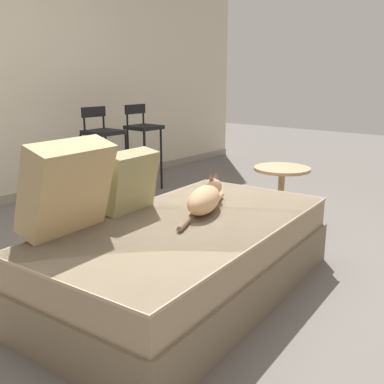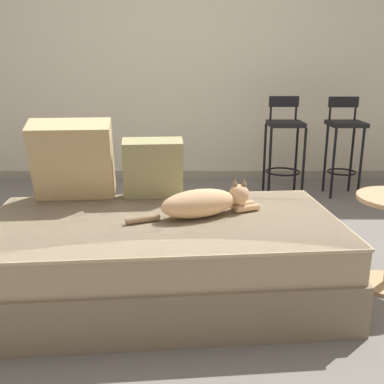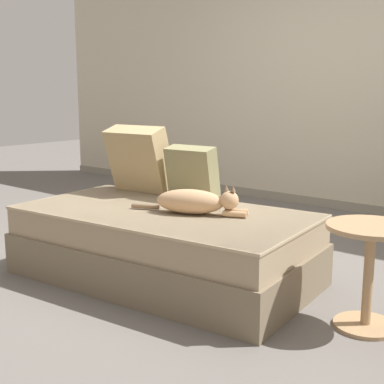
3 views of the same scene
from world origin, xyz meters
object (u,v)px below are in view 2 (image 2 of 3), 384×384
at_px(couch, 164,258).
at_px(bar_stool_by_doorway, 344,137).
at_px(cat, 204,203).
at_px(throw_pillow_corner, 73,160).
at_px(throw_pillow_middle, 153,168).
at_px(bar_stool_near_window, 284,139).

height_order(couch, bar_stool_by_doorway, bar_stool_by_doorway).
relative_size(couch, cat, 2.71).
bearing_deg(bar_stool_by_doorway, throw_pillow_corner, -142.45).
xyz_separation_m(couch, throw_pillow_corner, (-0.54, 0.34, 0.46)).
distance_m(throw_pillow_corner, throw_pillow_middle, 0.47).
distance_m(throw_pillow_corner, bar_stool_near_window, 2.27).
bearing_deg(bar_stool_by_doorway, bar_stool_near_window, -179.89).
height_order(couch, throw_pillow_corner, throw_pillow_corner).
xyz_separation_m(cat, bar_stool_near_window, (0.81, 1.93, 0.02)).
bearing_deg(bar_stool_near_window, throw_pillow_middle, -124.65).
bearing_deg(cat, couch, -166.67).
relative_size(cat, bar_stool_near_window, 0.77).
height_order(cat, bar_stool_by_doorway, bar_stool_by_doorway).
distance_m(bar_stool_near_window, bar_stool_by_doorway, 0.56).
relative_size(cat, bar_stool_by_doorway, 0.77).
distance_m(throw_pillow_middle, bar_stool_near_window, 1.94).
bearing_deg(throw_pillow_corner, throw_pillow_middle, 5.11).
xyz_separation_m(couch, throw_pillow_middle, (-0.08, 0.39, 0.40)).
bearing_deg(bar_stool_by_doorway, throw_pillow_middle, -136.25).
relative_size(throw_pillow_middle, bar_stool_near_window, 0.40).
xyz_separation_m(bar_stool_near_window, bar_stool_by_doorway, (0.56, 0.00, 0.02)).
bearing_deg(throw_pillow_middle, bar_stool_near_window, 55.35).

